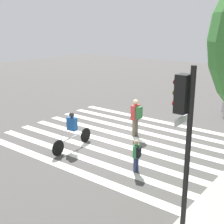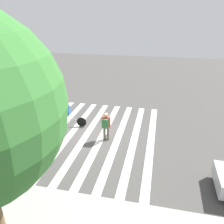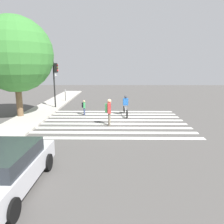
# 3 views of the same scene
# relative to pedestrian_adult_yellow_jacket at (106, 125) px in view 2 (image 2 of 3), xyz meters

# --- Properties ---
(ground_plane) EXTENTS (60.00, 60.00, 0.00)m
(ground_plane) POSITION_rel_pedestrian_adult_yellow_jacket_xyz_m (0.85, -0.36, -1.04)
(ground_plane) COLOR #4C4947
(sidewalk_curb) EXTENTS (36.00, 2.50, 0.14)m
(sidewalk_curb) POSITION_rel_pedestrian_adult_yellow_jacket_xyz_m (0.85, 5.89, -0.97)
(sidewalk_curb) COLOR #ADA89E
(sidewalk_curb) RESTS_ON ground_plane
(crosswalk_stripes) EXTENTS (7.51, 10.00, 0.01)m
(crosswalk_stripes) POSITION_rel_pedestrian_adult_yellow_jacket_xyz_m (0.85, -0.36, -1.03)
(crosswalk_stripes) COLOR silver
(crosswalk_stripes) RESTS_ON ground_plane
(pedestrian_adult_yellow_jacket) EXTENTS (0.50, 0.42, 1.77)m
(pedestrian_adult_yellow_jacket) POSITION_rel_pedestrian_adult_yellow_jacket_xyz_m (0.00, 0.00, 0.00)
(pedestrian_adult_yellow_jacket) COLOR #6B6051
(pedestrian_adult_yellow_jacket) RESTS_ON ground_plane
(pedestrian_adult_tall_backpack) EXTENTS (0.36, 0.33, 1.21)m
(pedestrian_adult_tall_backpack) POSITION_rel_pedestrian_adult_yellow_jacket_xyz_m (3.09, 2.09, -0.33)
(pedestrian_adult_tall_backpack) COLOR navy
(pedestrian_adult_tall_backpack) RESTS_ON ground_plane
(cyclist_near_curb) EXTENTS (2.45, 0.42, 1.61)m
(cyclist_near_curb) POSITION_rel_pedestrian_adult_yellow_jacket_xyz_m (2.95, -1.26, -0.17)
(cyclist_near_curb) COLOR black
(cyclist_near_curb) RESTS_ON ground_plane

